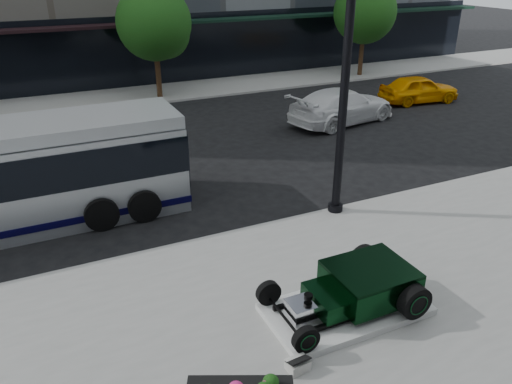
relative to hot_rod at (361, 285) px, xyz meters
name	(u,v)px	position (x,y,z in m)	size (l,w,h in m)	color
ground	(238,198)	(-0.15, 6.25, -0.70)	(120.00, 120.00, 0.00)	black
sidewalk_far	(137,95)	(-0.15, 20.25, -0.64)	(70.00, 4.00, 0.12)	gray
street_trees	(157,25)	(1.00, 19.32, 3.07)	(29.80, 3.80, 5.70)	black
display_plinth	(346,309)	(-0.33, 0.00, -0.50)	(3.40, 1.80, 0.15)	silver
hot_rod	(361,285)	(0.00, 0.00, 0.00)	(3.22, 2.00, 0.81)	black
info_plaque	(298,364)	(-2.06, -1.01, -0.45)	(0.42, 0.33, 0.31)	silver
lamppost	(344,88)	(2.06, 4.05, 3.09)	(0.44, 0.44, 7.94)	black
white_sedan	(342,106)	(7.33, 11.58, 0.09)	(2.20, 5.41, 1.57)	white
yellow_taxi	(419,89)	(12.95, 12.84, 0.01)	(1.67, 4.15, 1.41)	#F39B00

